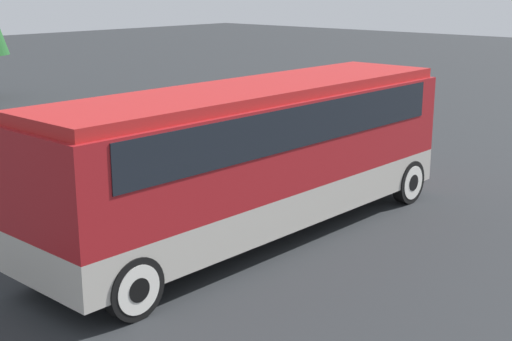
% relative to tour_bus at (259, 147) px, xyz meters
% --- Properties ---
extents(ground_plane, '(120.00, 120.00, 0.00)m').
position_rel_tour_bus_xyz_m(ground_plane, '(-0.10, 0.00, -1.95)').
color(ground_plane, '#26282B').
extents(tour_bus, '(10.35, 2.56, 3.24)m').
position_rel_tour_bus_xyz_m(tour_bus, '(0.00, 0.00, 0.00)').
color(tour_bus, '#B7B2A8').
rests_on(tour_bus, ground_plane).
extents(parked_car_near, '(4.51, 1.92, 1.42)m').
position_rel_tour_bus_xyz_m(parked_car_near, '(1.18, 8.45, -1.23)').
color(parked_car_near, black).
rests_on(parked_car_near, ground_plane).
extents(parked_car_mid, '(4.61, 1.85, 1.30)m').
position_rel_tour_bus_xyz_m(parked_car_mid, '(-1.37, 5.09, -1.29)').
color(parked_car_mid, '#7A6B5B').
rests_on(parked_car_mid, ground_plane).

